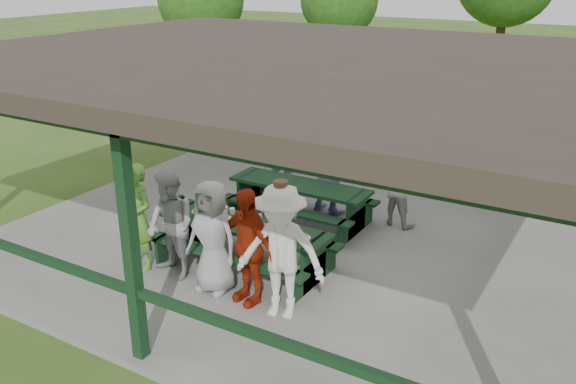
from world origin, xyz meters
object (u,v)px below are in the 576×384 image
Objects in this scene: contestant_white_fedora at (281,252)px; spectator_blue at (282,146)px; picnic_table_far at (300,198)px; spectator_grey at (399,186)px; picnic_table_near at (245,239)px; farm_trailer at (359,101)px; spectator_lblue at (329,168)px; contestant_red at (247,246)px; pickup_truck at (515,110)px; contestant_grey_left at (171,225)px; contestant_grey_mid at (212,237)px; contestant_green at (138,217)px.

contestant_white_fedora is 5.16m from spectator_blue.
spectator_grey is (1.61, 0.83, 0.27)m from picnic_table_far.
picnic_table_near is 10.31m from farm_trailer.
spectator_lblue is at bearing 88.21° from picnic_table_near.
spectator_lblue reaches higher than contestant_red.
spectator_lblue is (0.09, 2.73, 0.40)m from picnic_table_near.
picnic_table_far is 2.96m from contestant_red.
spectator_grey is at bearing 172.73° from pickup_truck.
spectator_blue is (-2.08, 4.33, 0.04)m from contestant_red.
contestant_grey_left is at bearing -102.45° from picnic_table_far.
contestant_grey_mid is at bearing 99.93° from spectator_blue.
spectator_blue reaches higher than contestant_grey_mid.
picnic_table_near is 0.77× the size of farm_trailer.
picnic_table_far is at bearing 94.20° from picnic_table_near.
picnic_table_far is at bearing 92.45° from contestant_grey_left.
contestant_white_fedora is at bearing 10.41° from contestant_green.
contestant_grey_left is 0.46× the size of farm_trailer.
picnic_table_far is at bearing 93.35° from contestant_grey_mid.
spectator_blue reaches higher than picnic_table_far.
spectator_lblue reaches higher than contestant_grey_left.
contestant_green is (-1.26, -2.85, 0.38)m from picnic_table_far.
picnic_table_near is at bearing 165.83° from pickup_truck.
pickup_truck is at bearing -123.62° from spectator_blue.
contestant_red reaches higher than spectator_grey.
spectator_blue is 0.34× the size of pickup_truck.
contestant_white_fedora is 1.11× the size of spectator_lblue.
contestant_grey_mid is at bearing 12.50° from contestant_green.
picnic_table_near is at bearing 141.60° from contestant_red.
contestant_grey_left is 3.65m from spectator_lblue.
spectator_blue reaches higher than spectator_grey.
spectator_blue is (-1.47, 4.33, 0.05)m from contestant_grey_mid.
spectator_lblue is 0.33× the size of pickup_truck.
contestant_green is at bearing 166.35° from contestant_white_fedora.
contestant_red is (1.40, -0.01, 0.01)m from contestant_grey_left.
contestant_white_fedora reaches higher than contestant_red.
picnic_table_near is 0.91m from contestant_grey_mid.
spectator_blue is 6.59m from farm_trailer.
contestant_white_fedora is 11.55m from farm_trailer.
contestant_grey_mid is 0.99× the size of contestant_red.
picnic_table_far is 3.14m from contestant_green.
contestant_white_fedora is at bearing -36.57° from picnic_table_near.
picnic_table_far is 1.77× the size of spectator_grey.
spectator_blue is (-1.45, 3.50, 0.42)m from picnic_table_near.
picnic_table_near is at bearing -85.80° from picnic_table_far.
pickup_truck is (1.80, 7.98, -0.25)m from spectator_lblue.
contestant_red is (0.61, 0.01, 0.01)m from contestant_grey_mid.
contestant_red is 0.46× the size of farm_trailer.
contestant_grey_mid is at bearing 79.28° from spectator_grey.
contestant_grey_mid is at bearing 106.88° from spectator_lblue.
pickup_truck is (3.33, 7.21, -0.26)m from spectator_blue.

